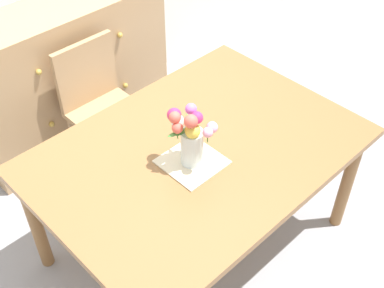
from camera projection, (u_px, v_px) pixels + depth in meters
name	position (u px, v px, depth m)	size (l,w,h in m)	color
ground_plane	(197.00, 241.00, 2.99)	(12.00, 12.00, 0.00)	#939399
dining_table	(198.00, 160.00, 2.53)	(1.59, 1.14, 0.76)	olive
chair_far	(100.00, 102.00, 3.14)	(0.42, 0.42, 0.90)	tan
dresser	(68.00, 75.00, 3.39)	(1.40, 0.47, 1.00)	tan
placemat	(192.00, 162.00, 2.40)	(0.27, 0.27, 0.01)	beige
flower_vase	(190.00, 135.00, 2.28)	(0.21, 0.23, 0.31)	silver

